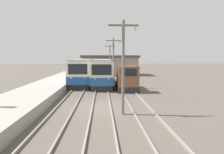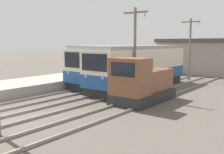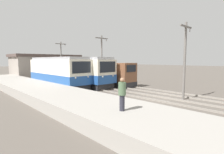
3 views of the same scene
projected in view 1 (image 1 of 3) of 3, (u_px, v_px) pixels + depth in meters
ground_plane at (99, 107)px, 13.88m from camera, size 200.00×200.00×0.00m
platform_left at (18, 104)px, 13.50m from camera, size 4.50×54.00×0.82m
track_left at (66, 107)px, 13.73m from camera, size 1.54×60.00×0.14m
track_center at (101, 107)px, 13.88m from camera, size 1.54×60.00×0.14m
track_right at (139, 106)px, 14.04m from camera, size 1.54×60.00×0.14m
commuter_train_left at (83, 73)px, 25.76m from camera, size 2.84×10.75×3.70m
commuter_train_center at (102, 73)px, 25.68m from camera, size 2.84×12.09×3.68m
shunting_locomotive at (126, 80)px, 21.30m from camera, size 2.40×5.02×3.00m
catenary_mast_near at (123, 64)px, 11.83m from camera, size 2.00×0.20×6.43m
catenary_mast_mid at (113, 61)px, 22.39m from camera, size 2.00×0.20×6.43m
catenary_mast_far at (110, 60)px, 32.95m from camera, size 2.00×0.20×6.43m
station_building at (110, 65)px, 39.54m from camera, size 12.60×6.30×4.41m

